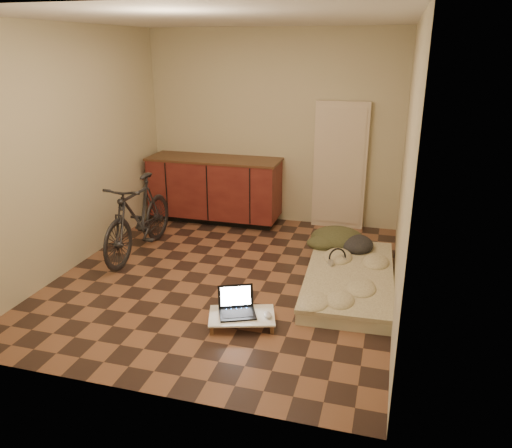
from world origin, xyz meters
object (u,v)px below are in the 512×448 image
(lap_desk, at_px, (242,316))
(laptop, at_px, (237,307))
(futon, at_px, (349,279))
(bicycle, at_px, (138,213))

(lap_desk, relative_size, laptop, 1.63)
(futon, height_order, lap_desk, futon)
(laptop, bearing_deg, lap_desk, -54.45)
(bicycle, height_order, futon, bicycle)
(bicycle, relative_size, futon, 0.85)
(laptop, bearing_deg, bicycle, 119.24)
(futon, relative_size, lap_desk, 2.80)
(bicycle, relative_size, laptop, 3.87)
(lap_desk, height_order, laptop, laptop)
(lap_desk, bearing_deg, bicycle, 126.19)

